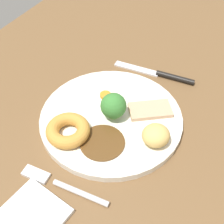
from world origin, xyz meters
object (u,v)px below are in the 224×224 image
at_px(dinner_plate, 112,118).
at_px(carrot_coin_front, 105,95).
at_px(yorkshire_pudding, 68,130).
at_px(folded_napkin, 25,223).
at_px(broccoli_floret, 113,106).
at_px(roast_potato_left, 156,135).
at_px(fork, 62,185).
at_px(knife, 161,74).
at_px(meat_slice_main, 150,110).

xyz_separation_m(dinner_plate, carrot_coin_front, (0.04, 0.04, 0.01)).
xyz_separation_m(yorkshire_pudding, folded_napkin, (-0.16, -0.03, -0.02)).
distance_m(dinner_plate, broccoli_floret, 0.04).
distance_m(roast_potato_left, carrot_coin_front, 0.15).
height_order(dinner_plate, carrot_coin_front, carrot_coin_front).
height_order(roast_potato_left, folded_napkin, roast_potato_left).
height_order(dinner_plate, folded_napkin, dinner_plate).
bearing_deg(yorkshire_pudding, broccoli_floret, -34.67).
relative_size(roast_potato_left, carrot_coin_front, 2.17).
bearing_deg(dinner_plate, fork, 177.03).
distance_m(knife, folded_napkin, 0.41).
relative_size(broccoli_floret, folded_napkin, 0.48).
bearing_deg(roast_potato_left, broccoli_floret, 76.88).
bearing_deg(carrot_coin_front, meat_slice_main, -89.19).
bearing_deg(yorkshire_pudding, carrot_coin_front, -6.27).
relative_size(carrot_coin_front, broccoli_floret, 0.42).
bearing_deg(dinner_plate, knife, -12.18).
bearing_deg(folded_napkin, knife, -8.16).
bearing_deg(carrot_coin_front, knife, -29.34).
bearing_deg(broccoli_floret, fork, 175.83).
height_order(yorkshire_pudding, broccoli_floret, broccoli_floret).
distance_m(meat_slice_main, knife, 0.13).
distance_m(roast_potato_left, fork, 0.17).
bearing_deg(knife, roast_potato_left, 104.13).
xyz_separation_m(carrot_coin_front, folded_napkin, (-0.28, -0.01, -0.01)).
relative_size(meat_slice_main, broccoli_floret, 1.52).
relative_size(dinner_plate, meat_slice_main, 3.37).
height_order(dinner_plate, broccoli_floret, broccoli_floret).
relative_size(dinner_plate, fork, 1.76).
xyz_separation_m(dinner_plate, yorkshire_pudding, (-0.08, 0.05, 0.02)).
xyz_separation_m(dinner_plate, broccoli_floret, (-0.00, -0.00, 0.04)).
bearing_deg(roast_potato_left, meat_slice_main, 27.88).
distance_m(carrot_coin_front, folded_napkin, 0.28).
bearing_deg(fork, carrot_coin_front, -85.00).
distance_m(broccoli_floret, folded_napkin, 0.24).
height_order(broccoli_floret, fork, broccoli_floret).
bearing_deg(broccoli_floret, dinner_plate, 74.01).
bearing_deg(roast_potato_left, yorkshire_pudding, 110.52).
height_order(broccoli_floret, knife, broccoli_floret).
distance_m(yorkshire_pudding, roast_potato_left, 0.15).
distance_m(yorkshire_pudding, carrot_coin_front, 0.12).
bearing_deg(roast_potato_left, folded_napkin, 151.44).
relative_size(meat_slice_main, carrot_coin_front, 3.58).
bearing_deg(dinner_plate, yorkshire_pudding, 147.42).
bearing_deg(meat_slice_main, broccoli_floret, 127.60).
xyz_separation_m(yorkshire_pudding, broccoli_floret, (0.07, -0.05, 0.02)).
distance_m(carrot_coin_front, knife, 0.15).
relative_size(dinner_plate, folded_napkin, 2.45).
relative_size(knife, folded_napkin, 1.69).
bearing_deg(carrot_coin_front, roast_potato_left, -116.09).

